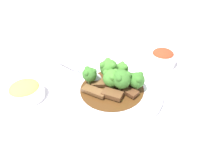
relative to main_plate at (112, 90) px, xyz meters
The scene contains 18 objects.
ground_plane 0.01m from the main_plate, ahead, with size 4.00×4.00×0.00m, color silver.
main_plate is the anchor object (origin of this frame).
beef_strip_0 0.04m from the main_plate, 131.01° to the right, with size 0.04×0.06×0.01m.
beef_strip_1 0.06m from the main_plate, 78.08° to the right, with size 0.07×0.07×0.01m.
beef_strip_2 0.05m from the main_plate, 112.05° to the left, with size 0.07×0.08×0.01m.
beef_strip_3 0.06m from the main_plate, 54.75° to the left, with size 0.05×0.05×0.01m.
beef_strip_4 0.04m from the main_plate, ahead, with size 0.06×0.06×0.01m.
broccoli_floret_0 0.04m from the main_plate, behind, with size 0.05×0.05×0.06m.
broccoli_floret_1 0.07m from the main_plate, behind, with size 0.05×0.05×0.06m.
broccoli_floret_2 0.08m from the main_plate, 122.14° to the right, with size 0.04×0.04×0.05m.
broccoli_floret_3 0.08m from the main_plate, 78.90° to the left, with size 0.05×0.05×0.05m.
broccoli_floret_4 0.07m from the main_plate, 141.63° to the left, with size 0.04×0.04×0.05m.
broccoli_floret_5 0.05m from the main_plate, 67.06° to the left, with size 0.05×0.05×0.06m.
serving_spoon 0.09m from the main_plate, 139.09° to the right, with size 0.17×0.15×0.01m.
side_bowl_kimchi 0.23m from the main_plate, 121.00° to the left, with size 0.09×0.09×0.05m.
side_bowl_appetizer 0.25m from the main_plate, 97.00° to the right, with size 0.11×0.11×0.04m.
sauce_dish 0.24m from the main_plate, 30.65° to the left, with size 0.08×0.08×0.01m.
paper_napkin 0.22m from the main_plate, 15.55° to the left, with size 0.09×0.08×0.01m.
Camera 1 is at (0.48, -0.09, 0.43)m, focal length 35.00 mm.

